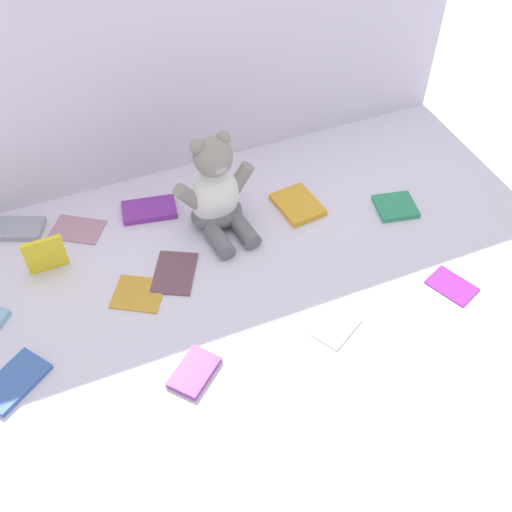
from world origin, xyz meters
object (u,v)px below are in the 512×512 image
book_case_1 (336,326)px  book_case_6 (14,381)px  book_case_8 (17,229)px  book_case_11 (194,372)px  book_case_2 (138,293)px  book_case_9 (174,272)px  teddy_bear (216,194)px  book_case_10 (45,255)px  book_case_5 (298,205)px  book_case_4 (149,210)px  book_case_7 (77,229)px  book_case_12 (395,206)px  book_case_3 (452,285)px

book_case_1 → book_case_6: 0.67m
book_case_8 → book_case_11: 0.62m
book_case_2 → book_case_9: 0.10m
teddy_bear → book_case_10: teddy_bear is taller
book_case_2 → book_case_11: 0.25m
book_case_1 → book_case_6: bearing=49.6°
book_case_1 → book_case_11: (-0.32, 0.01, 0.00)m
book_case_5 → book_case_11: size_ratio=1.19×
book_case_4 → book_case_10: (-0.27, -0.10, 0.04)m
book_case_5 → book_case_9: size_ratio=0.98×
book_case_1 → book_case_7: size_ratio=0.82×
book_case_8 → book_case_12: bearing=-84.2°
book_case_1 → book_case_7: 0.68m
book_case_7 → book_case_10: (-0.08, -0.11, 0.05)m
book_case_8 → book_case_1: bearing=-110.2°
teddy_bear → book_case_4: 0.20m
book_case_1 → book_case_9: (-0.27, 0.28, 0.00)m
book_case_10 → book_case_4: bearing=19.3°
book_case_8 → book_case_12: 0.95m
book_case_6 → teddy_bear: bearing=-97.8°
teddy_bear → book_case_1: teddy_bear is taller
book_case_10 → book_case_12: 0.86m
book_case_1 → book_case_12: 0.42m
book_case_3 → book_case_10: (-0.83, 0.40, 0.05)m
teddy_bear → book_case_8: (-0.47, 0.16, -0.09)m
book_case_9 → book_case_10: 0.29m
book_case_9 → book_case_11: bearing=-71.6°
book_case_10 → book_case_11: bearing=-62.3°
book_case_5 → book_case_8: (-0.67, 0.19, 0.00)m
book_case_7 → book_case_11: size_ratio=1.16×
book_case_5 → book_case_11: book_case_5 is taller
teddy_bear → book_case_6: size_ratio=1.92×
book_case_4 → book_case_9: book_case_4 is taller
book_case_2 → book_case_11: size_ratio=1.02×
book_case_12 → book_case_3: bearing=8.3°
teddy_bear → book_case_6: (-0.53, -0.28, -0.09)m
book_case_1 → book_case_7: (-0.45, 0.51, 0.00)m
book_case_7 → book_case_11: bearing=-131.6°
book_case_9 → book_case_12: book_case_12 is taller
book_case_2 → book_case_3: 0.71m
book_case_3 → book_case_9: (-0.57, 0.28, 0.00)m
book_case_1 → teddy_bear: bearing=-12.6°
teddy_bear → book_case_2: 0.30m
book_case_5 → book_case_12: bearing=-30.1°
book_case_3 → book_case_12: 0.28m
book_case_2 → book_case_4: book_case_4 is taller
book_case_1 → book_case_3: 0.30m
book_case_7 → book_case_11: book_case_11 is taller
book_case_9 → book_case_3: bearing=1.5°
book_case_1 → book_case_4: size_ratio=0.75×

